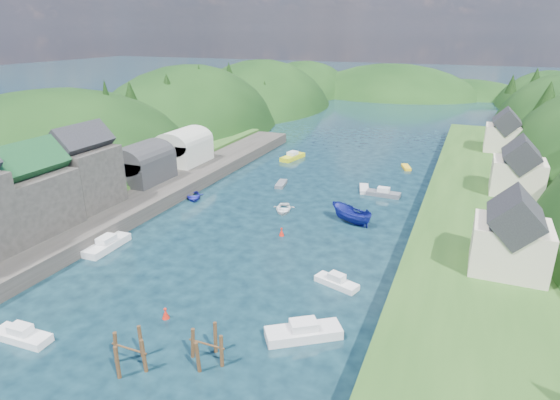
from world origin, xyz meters
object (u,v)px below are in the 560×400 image
at_px(channel_buoy_far, 282,232).
at_px(channel_buoy_near, 166,314).
at_px(piling_cluster_far, 207,350).
at_px(piling_cluster_near, 130,354).

bearing_deg(channel_buoy_far, channel_buoy_near, -97.83).
bearing_deg(channel_buoy_far, piling_cluster_far, -81.35).
xyz_separation_m(piling_cluster_near, channel_buoy_near, (-1.36, 6.51, -0.66)).
height_order(piling_cluster_near, piling_cluster_far, piling_cluster_near).
bearing_deg(channel_buoy_near, channel_buoy_far, 82.17).
height_order(piling_cluster_far, channel_buoy_near, piling_cluster_far).
relative_size(channel_buoy_near, channel_buoy_far, 1.00).
bearing_deg(channel_buoy_far, piling_cluster_near, -93.17).
height_order(piling_cluster_near, channel_buoy_near, piling_cluster_near).
distance_m(piling_cluster_near, channel_buoy_far, 27.58).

